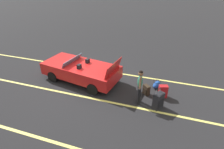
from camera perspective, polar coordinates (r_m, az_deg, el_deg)
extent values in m
plane|color=black|center=(9.94, -9.63, -1.72)|extent=(80.00, 80.00, 0.00)
cube|color=#EAE066|center=(10.97, -6.54, 1.74)|extent=(18.00, 0.12, 0.01)
cube|color=#EAE066|center=(8.97, -13.51, -6.05)|extent=(18.00, 0.12, 0.01)
cube|color=#EAE066|center=(7.41, -24.36, -17.45)|extent=(18.00, 0.12, 0.01)
cube|color=red|center=(9.63, -9.93, 1.42)|extent=(4.33, 2.41, 0.64)
cube|color=red|center=(10.54, -16.18, 2.56)|extent=(1.57, 1.86, 0.38)
cube|color=slate|center=(9.72, -12.61, 4.51)|extent=(0.43, 1.56, 0.31)
cube|color=black|center=(9.07, -10.49, 2.54)|extent=(0.19, 0.24, 0.22)
cube|color=black|center=(9.59, -7.87, 4.35)|extent=(0.19, 0.24, 0.22)
cube|color=red|center=(8.42, 0.46, 2.13)|extent=(0.44, 1.51, 0.62)
cylinder|color=black|center=(10.04, -18.36, -0.60)|extent=(0.63, 0.32, 0.60)
cylinder|color=black|center=(11.06, -12.64, 3.16)|extent=(0.63, 0.32, 0.60)
cylinder|color=black|center=(8.59, -6.07, -4.59)|extent=(0.63, 0.32, 0.60)
cylinder|color=black|center=(9.76, -0.94, 0.16)|extent=(0.63, 0.32, 0.60)
cube|color=black|center=(7.94, 14.66, -8.15)|extent=(0.48, 0.56, 0.74)
cube|color=black|center=(7.92, 15.50, -8.94)|extent=(0.21, 0.34, 0.41)
cylinder|color=gray|center=(7.80, 15.18, -4.78)|extent=(0.03, 0.03, 0.19)
cylinder|color=gray|center=(7.61, 14.06, -5.57)|extent=(0.03, 0.03, 0.19)
cylinder|color=black|center=(7.65, 14.72, -4.59)|extent=(0.16, 0.24, 0.03)
sphere|color=black|center=(8.31, 14.42, -9.24)|extent=(0.04, 0.04, 0.04)
sphere|color=black|center=(8.09, 13.04, -10.31)|extent=(0.04, 0.04, 0.04)
cube|color=red|center=(8.69, 16.02, -5.23)|extent=(0.45, 0.35, 0.62)
sphere|color=black|center=(8.96, 16.51, -6.41)|extent=(0.04, 0.04, 0.04)
sphere|color=black|center=(8.88, 14.76, -6.44)|extent=(0.04, 0.04, 0.04)
cube|color=#2D2319|center=(8.72, 10.98, -4.86)|extent=(0.38, 0.38, 0.50)
cube|color=black|center=(8.68, 10.37, -5.26)|extent=(0.21, 0.21, 0.28)
sphere|color=black|center=(8.81, 11.69, -6.35)|extent=(0.04, 0.04, 0.04)
sphere|color=black|center=(8.96, 10.77, -5.56)|extent=(0.04, 0.04, 0.04)
ellipsoid|color=#1E479E|center=(9.41, 14.13, -3.15)|extent=(0.48, 0.70, 0.30)
torus|color=black|center=(9.32, 14.26, -2.22)|extent=(0.47, 0.47, 0.02)
cylinder|color=black|center=(7.95, 8.62, -6.98)|extent=(0.18, 0.18, 0.82)
cylinder|color=black|center=(8.12, 8.62, -6.14)|extent=(0.18, 0.18, 0.82)
ellipsoid|color=#267259|center=(7.64, 9.02, -2.27)|extent=(0.28, 0.36, 0.60)
sphere|color=brown|center=(7.44, 9.25, 0.31)|extent=(0.21, 0.21, 0.21)
sphere|color=black|center=(7.42, 9.28, 0.63)|extent=(0.18, 0.18, 0.18)
cylinder|color=brown|center=(7.43, 9.07, -2.67)|extent=(0.12, 0.20, 0.53)
cylinder|color=brown|center=(7.78, 9.04, -1.06)|extent=(0.12, 0.20, 0.53)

